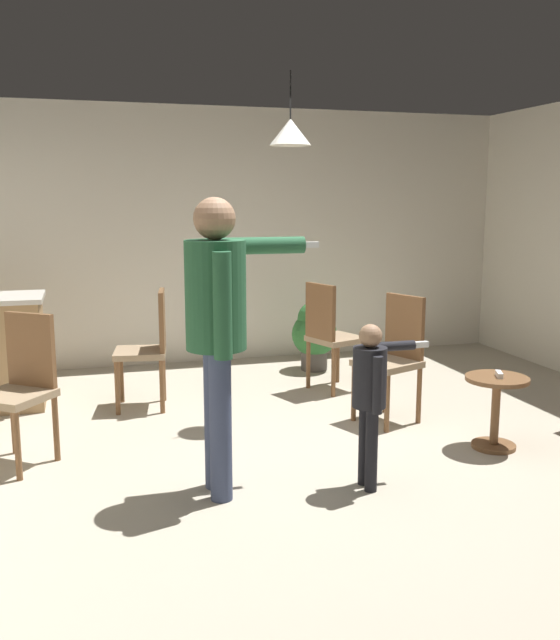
% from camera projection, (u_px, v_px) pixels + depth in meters
% --- Properties ---
extents(ground, '(7.68, 7.68, 0.00)m').
position_uv_depth(ground, '(323.00, 462.00, 4.63)').
color(ground, '#B2A893').
extents(wall_back, '(6.40, 0.10, 2.70)m').
position_uv_depth(wall_back, '(225.00, 236.00, 7.42)').
color(wall_back, silver).
rests_on(wall_back, ground).
extents(side_table_by_couch, '(0.44, 0.44, 0.52)m').
position_uv_depth(side_table_by_couch, '(496.00, 403.00, 4.85)').
color(side_table_by_couch, brown).
rests_on(side_table_by_couch, ground).
extents(person_adult, '(0.86, 0.51, 1.76)m').
position_uv_depth(person_adult, '(218.00, 314.00, 3.97)').
color(person_adult, '#384260').
rests_on(person_adult, ground).
extents(person_child, '(0.54, 0.30, 1.02)m').
position_uv_depth(person_child, '(371.00, 387.00, 4.12)').
color(person_child, black).
rests_on(person_child, ground).
extents(dining_chair_by_counter, '(0.48, 0.48, 1.00)m').
position_uv_depth(dining_chair_by_counter, '(149.00, 344.00, 5.77)').
color(dining_chair_by_counter, brown).
rests_on(dining_chair_by_counter, ground).
extents(dining_chair_near_wall, '(0.55, 0.55, 1.00)m').
position_uv_depth(dining_chair_near_wall, '(394.00, 353.00, 5.43)').
color(dining_chair_near_wall, brown).
rests_on(dining_chair_near_wall, ground).
extents(dining_chair_centre_back, '(0.54, 0.54, 1.00)m').
position_uv_depth(dining_chair_centre_back, '(330.00, 332.00, 6.28)').
color(dining_chair_centre_back, brown).
rests_on(dining_chair_centre_back, ground).
extents(dining_chair_spare, '(0.59, 0.59, 1.00)m').
position_uv_depth(dining_chair_spare, '(20.00, 383.00, 4.54)').
color(dining_chair_spare, brown).
rests_on(dining_chair_spare, ground).
extents(potted_plant_corner, '(0.47, 0.47, 0.71)m').
position_uv_depth(potted_plant_corner, '(314.00, 332.00, 7.08)').
color(potted_plant_corner, '#4C4742').
rests_on(potted_plant_corner, ground).
extents(spare_remote_on_table, '(0.09, 0.13, 0.04)m').
position_uv_depth(spare_remote_on_table, '(499.00, 374.00, 4.81)').
color(spare_remote_on_table, white).
rests_on(spare_remote_on_table, side_table_by_couch).
extents(ceiling_light_pendant, '(0.32, 0.32, 0.55)m').
position_uv_depth(ceiling_light_pendant, '(290.00, 132.00, 5.26)').
color(ceiling_light_pendant, silver).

